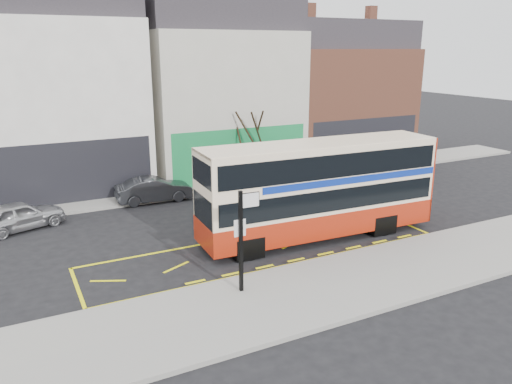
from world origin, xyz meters
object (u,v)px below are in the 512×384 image
car_silver (19,216)px  car_grey (154,189)px  double_decker_bus (320,188)px  bus_stop_post (243,232)px  car_white (306,174)px  street_tree_right (248,120)px

car_silver → car_grey: car_silver is taller
double_decker_bus → bus_stop_post: double_decker_bus is taller
car_white → street_tree_right: 4.53m
bus_stop_post → car_silver: size_ratio=0.88×
bus_stop_post → street_tree_right: bearing=65.5°
double_decker_bus → car_grey: bearing=123.2°
car_grey → car_white: size_ratio=0.90×
car_grey → bus_stop_post: bearing=-178.8°
car_white → double_decker_bus: bearing=156.1°
car_white → car_silver: bearing=97.2°
bus_stop_post → car_white: (8.92, 10.29, -1.50)m
car_silver → street_tree_right: street_tree_right is taller
car_grey → car_white: bearing=-92.6°
double_decker_bus → bus_stop_post: 5.91m
double_decker_bus → street_tree_right: 9.30m
car_white → street_tree_right: (-2.71, 1.96, 3.06)m
bus_stop_post → car_white: bus_stop_post is taller
double_decker_bus → car_white: double_decker_bus is taller
car_grey → car_white: (8.61, -0.81, -0.02)m
bus_stop_post → car_silver: bus_stop_post is taller
car_white → bus_stop_post: bearing=144.0°
bus_stop_post → car_grey: bus_stop_post is taller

